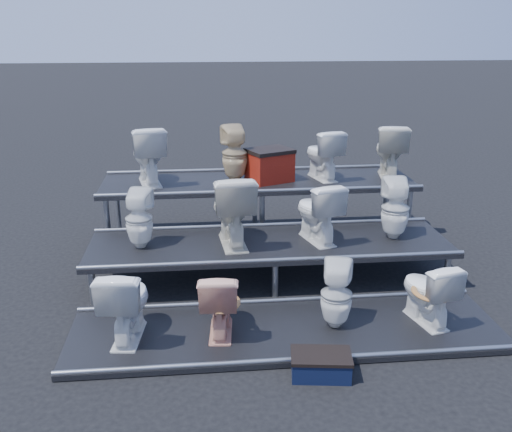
{
  "coord_description": "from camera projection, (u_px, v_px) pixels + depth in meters",
  "views": [
    {
      "loc": [
        -0.8,
        -6.17,
        2.9
      ],
      "look_at": [
        -0.15,
        0.1,
        0.75
      ],
      "focal_mm": 40.0,
      "sensor_mm": 36.0,
      "label": 1
    }
  ],
  "objects": [
    {
      "name": "toilet_9",
      "position": [
        235.0,
        154.0,
        7.62
      ],
      "size": [
        0.4,
        0.4,
        0.75
      ],
      "primitive_type": "imported",
      "rotation": [
        0.0,
        0.0,
        3.33
      ],
      "color": "#CBB386",
      "rests_on": "tier_back"
    },
    {
      "name": "toilet_6",
      "position": [
        317.0,
        211.0,
        6.61
      ],
      "size": [
        0.58,
        0.79,
        0.72
      ],
      "primitive_type": "imported",
      "rotation": [
        0.0,
        0.0,
        3.42
      ],
      "color": "white",
      "rests_on": "tier_mid"
    },
    {
      "name": "tier_mid",
      "position": [
        270.0,
        260.0,
        6.75
      ],
      "size": [
        4.2,
        1.2,
        0.46
      ],
      "primitive_type": "cube",
      "color": "black",
      "rests_on": "ground"
    },
    {
      "name": "toilet_0",
      "position": [
        126.0,
        302.0,
        5.31
      ],
      "size": [
        0.49,
        0.76,
        0.73
      ],
      "primitive_type": "imported",
      "rotation": [
        0.0,
        0.0,
        3.03
      ],
      "color": "white",
      "rests_on": "tier_front"
    },
    {
      "name": "toilet_4",
      "position": [
        139.0,
        219.0,
        6.42
      ],
      "size": [
        0.36,
        0.37,
        0.68
      ],
      "primitive_type": "imported",
      "rotation": [
        0.0,
        0.0,
        2.94
      ],
      "color": "white",
      "rests_on": "tier_mid"
    },
    {
      "name": "toilet_7",
      "position": [
        395.0,
        209.0,
        6.7
      ],
      "size": [
        0.36,
        0.37,
        0.73
      ],
      "primitive_type": "imported",
      "rotation": [
        0.0,
        0.0,
        3.02
      ],
      "color": "white",
      "rests_on": "tier_mid"
    },
    {
      "name": "toilet_11",
      "position": [
        390.0,
        150.0,
        7.83
      ],
      "size": [
        0.54,
        0.79,
        0.74
      ],
      "primitive_type": "imported",
      "rotation": [
        0.0,
        0.0,
        2.96
      ],
      "color": "beige",
      "rests_on": "tier_back"
    },
    {
      "name": "red_crate",
      "position": [
        270.0,
        167.0,
        7.68
      ],
      "size": [
        0.67,
        0.61,
        0.39
      ],
      "primitive_type": "cube",
      "rotation": [
        0.0,
        0.0,
        0.41
      ],
      "color": "#9D1D11",
      "rests_on": "tier_back"
    },
    {
      "name": "toilet_2",
      "position": [
        336.0,
        295.0,
        5.52
      ],
      "size": [
        0.38,
        0.39,
        0.68
      ],
      "primitive_type": "imported",
      "rotation": [
        0.0,
        0.0,
        2.84
      ],
      "color": "white",
      "rests_on": "tier_front"
    },
    {
      "name": "toilet_10",
      "position": [
        323.0,
        154.0,
        7.75
      ],
      "size": [
        0.53,
        0.74,
        0.68
      ],
      "primitive_type": "imported",
      "rotation": [
        0.0,
        0.0,
        3.39
      ],
      "color": "white",
      "rests_on": "tier_back"
    },
    {
      "name": "toilet_3",
      "position": [
        428.0,
        291.0,
        5.61
      ],
      "size": [
        0.51,
        0.72,
        0.66
      ],
      "primitive_type": "imported",
      "rotation": [
        0.0,
        0.0,
        3.38
      ],
      "color": "white",
      "rests_on": "tier_front"
    },
    {
      "name": "tier_back",
      "position": [
        258.0,
        210.0,
        7.91
      ],
      "size": [
        4.2,
        1.2,
        0.86
      ],
      "primitive_type": "cube",
      "color": "black",
      "rests_on": "ground"
    },
    {
      "name": "toilet_5",
      "position": [
        232.0,
        209.0,
        6.5
      ],
      "size": [
        0.54,
        0.86,
        0.84
      ],
      "primitive_type": "imported",
      "rotation": [
        0.0,
        0.0,
        3.22
      ],
      "color": "beige",
      "rests_on": "tier_mid"
    },
    {
      "name": "toilet_8",
      "position": [
        148.0,
        155.0,
        7.5
      ],
      "size": [
        0.57,
        0.83,
        0.77
      ],
      "primitive_type": "imported",
      "rotation": [
        0.0,
        0.0,
        3.34
      ],
      "color": "white",
      "rests_on": "tier_back"
    },
    {
      "name": "ground",
      "position": [
        270.0,
        278.0,
        6.82
      ],
      "size": [
        80.0,
        80.0,
        0.0
      ],
      "primitive_type": "plane",
      "color": "black",
      "rests_on": "ground"
    },
    {
      "name": "step_stool",
      "position": [
        321.0,
        366.0,
        4.91
      ],
      "size": [
        0.54,
        0.37,
        0.18
      ],
      "primitive_type": "cube",
      "rotation": [
        0.0,
        0.0,
        -0.14
      ],
      "color": "black",
      "rests_on": "ground"
    },
    {
      "name": "toilet_1",
      "position": [
        220.0,
        301.0,
        5.41
      ],
      "size": [
        0.42,
        0.67,
        0.66
      ],
      "primitive_type": "imported",
      "rotation": [
        0.0,
        0.0,
        3.06
      ],
      "color": "#EAA78D",
      "rests_on": "tier_front"
    },
    {
      "name": "tier_front",
      "position": [
        286.0,
        331.0,
        5.59
      ],
      "size": [
        4.2,
        1.2,
        0.06
      ],
      "primitive_type": "cube",
      "color": "black",
      "rests_on": "ground"
    }
  ]
}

